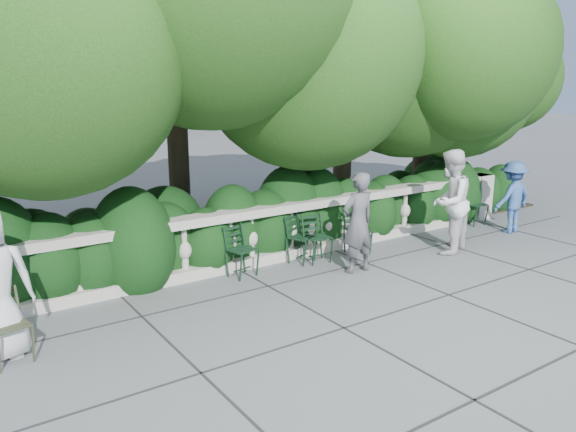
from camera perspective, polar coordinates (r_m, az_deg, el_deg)
ground at (r=8.31m, az=3.93°, el=-8.07°), size 90.00×90.00×0.00m
balustrade at (r=9.56m, az=-2.71°, el=-2.05°), size 12.00×0.44×1.00m
shrub_hedge at (r=10.69m, az=-6.06°, el=-3.11°), size 15.00×2.60×1.70m
tree_canopy at (r=10.78m, az=-3.76°, el=18.37°), size 15.04×6.52×6.78m
chair_b at (r=9.00m, az=-4.04°, el=-6.34°), size 0.53×0.56×0.84m
chair_c at (r=10.17m, az=7.42°, el=-4.03°), size 0.54×0.57×0.84m
chair_d at (r=9.66m, az=3.43°, el=-4.91°), size 0.48×0.52×0.84m
chair_e at (r=9.68m, az=2.12°, el=-4.85°), size 0.59×0.61×0.84m
chair_f at (r=12.79m, az=18.84°, el=-0.97°), size 0.45×0.49×0.84m
chair_weathered at (r=7.04m, az=-25.75°, el=-13.70°), size 0.52×0.55×0.84m
person_woman_grey at (r=9.13m, az=7.12°, el=-0.68°), size 0.61×0.41×1.66m
person_casual_man at (r=10.48m, az=16.11°, el=1.40°), size 1.11×0.99×1.89m
person_older_blue at (r=12.35m, az=21.82°, el=1.81°), size 0.98×0.59×1.48m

